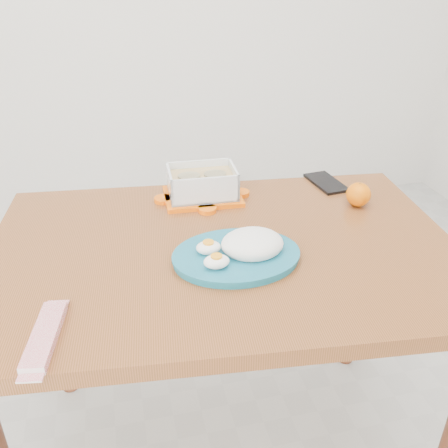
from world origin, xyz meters
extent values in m
cube|color=brown|center=(-0.05, 0.04, 0.73)|extent=(1.22, 0.88, 0.04)
cylinder|color=#5C2817|center=(-0.54, 0.41, 0.35)|extent=(0.06, 0.06, 0.71)
cylinder|color=#5C2817|center=(0.49, 0.31, 0.35)|extent=(0.06, 0.06, 0.71)
cube|color=#FF6507|center=(-0.05, 0.31, 0.76)|extent=(0.23, 0.17, 0.01)
cube|color=white|center=(-0.05, 0.31, 0.80)|extent=(0.20, 0.15, 0.08)
cube|color=tan|center=(-0.05, 0.31, 0.80)|extent=(0.19, 0.13, 0.05)
cylinder|color=#999064|center=(-0.09, 0.31, 0.81)|extent=(0.07, 0.07, 0.02)
cylinder|color=#999064|center=(-0.02, 0.31, 0.81)|extent=(0.07, 0.07, 0.02)
sphere|color=orange|center=(0.37, 0.16, 0.78)|extent=(0.07, 0.07, 0.07)
cylinder|color=#16637C|center=(-0.04, -0.04, 0.76)|extent=(0.30, 0.30, 0.02)
ellipsoid|color=white|center=(0.00, -0.03, 0.80)|extent=(0.15, 0.13, 0.06)
ellipsoid|color=white|center=(-0.10, -0.02, 0.78)|extent=(0.06, 0.05, 0.03)
ellipsoid|color=white|center=(-0.10, -0.08, 0.78)|extent=(0.06, 0.05, 0.03)
cube|color=#B4091F|center=(-0.46, -0.22, 0.76)|extent=(0.08, 0.19, 0.02)
cube|color=black|center=(0.34, 0.32, 0.75)|extent=(0.10, 0.16, 0.01)
camera|label=1|loc=(-0.30, -0.99, 1.39)|focal=40.00mm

